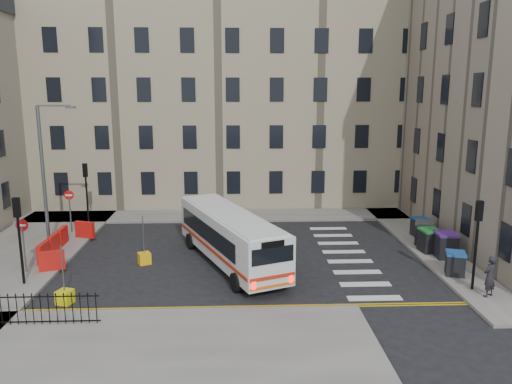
{
  "coord_description": "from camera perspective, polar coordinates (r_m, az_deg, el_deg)",
  "views": [
    {
      "loc": [
        -2.07,
        -26.34,
        9.05
      ],
      "look_at": [
        -0.88,
        2.83,
        3.0
      ],
      "focal_mm": 35.0,
      "sensor_mm": 36.0,
      "label": 1
    }
  ],
  "objects": [
    {
      "name": "wheelie_bin_b",
      "position": [
        28.78,
        20.85,
        -5.66
      ],
      "size": [
        1.14,
        1.29,
        1.37
      ],
      "rotation": [
        0.0,
        0.0,
        -0.05
      ],
      "color": "black",
      "rests_on": "pavement_east"
    },
    {
      "name": "wheelie_bin_d",
      "position": [
        30.83,
        18.67,
        -4.42
      ],
      "size": [
        1.42,
        1.5,
        1.32
      ],
      "rotation": [
        0.0,
        0.0,
        -0.39
      ],
      "color": "black",
      "rests_on": "pavement_east"
    },
    {
      "name": "pavement_east",
      "position": [
        33.51,
        17.1,
        -4.36
      ],
      "size": [
        2.4,
        26.0,
        0.15
      ],
      "primitive_type": "cube",
      "color": "slate",
      "rests_on": "ground"
    },
    {
      "name": "bollard_yellow",
      "position": [
        27.13,
        -12.64,
        -7.4
      ],
      "size": [
        0.8,
        0.8,
        0.6
      ],
      "primitive_type": "cube",
      "rotation": [
        0.0,
        0.0,
        0.44
      ],
      "color": "#F9B50D",
      "rests_on": "ground"
    },
    {
      "name": "no_entry_south",
      "position": [
        26.94,
        -25.1,
        -4.43
      ],
      "size": [
        0.6,
        0.08,
        3.0
      ],
      "color": "#595B5E",
      "rests_on": "pavement_west"
    },
    {
      "name": "ground",
      "position": [
        27.92,
        2.05,
        -7.21
      ],
      "size": [
        120.0,
        120.0,
        0.0
      ],
      "primitive_type": "plane",
      "color": "black",
      "rests_on": "ground"
    },
    {
      "name": "traffic_light_east",
      "position": [
        24.21,
        23.97,
        -4.12
      ],
      "size": [
        0.28,
        0.22,
        4.1
      ],
      "color": "black",
      "rests_on": "pavement_east"
    },
    {
      "name": "wheelie_bin_e",
      "position": [
        32.34,
        18.25,
        -3.81
      ],
      "size": [
        1.01,
        1.13,
        1.14
      ],
      "rotation": [
        0.0,
        0.0,
        0.12
      ],
      "color": "black",
      "rests_on": "pavement_east"
    },
    {
      "name": "traffic_light_nw",
      "position": [
        34.86,
        -18.85,
        0.86
      ],
      "size": [
        0.28,
        0.22,
        4.1
      ],
      "color": "black",
      "rests_on": "pavement_west"
    },
    {
      "name": "wheelie_bin_a",
      "position": [
        26.38,
        21.8,
        -7.57
      ],
      "size": [
        1.17,
        1.25,
        1.13
      ],
      "rotation": [
        0.0,
        0.0,
        -0.32
      ],
      "color": "black",
      "rests_on": "pavement_east"
    },
    {
      "name": "bus",
      "position": [
        26.08,
        -3.01,
        -4.97
      ],
      "size": [
        5.88,
        10.09,
        2.72
      ],
      "rotation": [
        0.0,
        0.0,
        0.39
      ],
      "color": "silver",
      "rests_on": "ground"
    },
    {
      "name": "traffic_light_sw",
      "position": [
        25.21,
        -25.5,
        -3.65
      ],
      "size": [
        0.28,
        0.22,
        4.1
      ],
      "color": "black",
      "rests_on": "pavement_west"
    },
    {
      "name": "bollard_chevron",
      "position": [
        23.34,
        -21.0,
        -11.13
      ],
      "size": [
        0.76,
        0.76,
        0.6
      ],
      "primitive_type": "cube",
      "rotation": [
        0.0,
        0.0,
        -0.32
      ],
      "color": "#D3D20C",
      "rests_on": "ground"
    },
    {
      "name": "roadworks_barriers",
      "position": [
        29.77,
        -21.49,
        -5.52
      ],
      "size": [
        1.66,
        6.26,
        1.0
      ],
      "color": "red",
      "rests_on": "pavement_west"
    },
    {
      "name": "pavement_north",
      "position": [
        36.28,
        -8.49,
        -2.74
      ],
      "size": [
        36.0,
        3.2,
        0.15
      ],
      "primitive_type": "cube",
      "color": "slate",
      "rests_on": "ground"
    },
    {
      "name": "no_entry_north",
      "position": [
        33.29,
        -20.54,
        -1.14
      ],
      "size": [
        0.6,
        0.08,
        3.0
      ],
      "color": "#595B5E",
      "rests_on": "pavement_west"
    },
    {
      "name": "streetlamp",
      "position": [
        30.74,
        -23.15,
        1.94
      ],
      "size": [
        0.5,
        0.22,
        8.14
      ],
      "color": "#595B5E",
      "rests_on": "pavement_west"
    },
    {
      "name": "pedestrian",
      "position": [
        24.17,
        25.15,
        -8.72
      ],
      "size": [
        0.81,
        0.73,
        1.85
      ],
      "primitive_type": "imported",
      "rotation": [
        0.0,
        0.0,
        3.7
      ],
      "color": "black",
      "rests_on": "pavement_east"
    },
    {
      "name": "terrace_north",
      "position": [
        42.13,
        -9.23,
        10.98
      ],
      "size": [
        38.3,
        10.8,
        17.2
      ],
      "color": "gray",
      "rests_on": "ground"
    },
    {
      "name": "pavement_sw",
      "position": [
        19.28,
        -17.63,
        -16.63
      ],
      "size": [
        20.0,
        6.0,
        0.15
      ],
      "primitive_type": "cube",
      "color": "slate",
      "rests_on": "ground"
    },
    {
      "name": "wheelie_bin_c",
      "position": [
        29.49,
        19.21,
        -5.22
      ],
      "size": [
        1.11,
        1.25,
        1.28
      ],
      "rotation": [
        0.0,
        0.0,
        0.09
      ],
      "color": "black",
      "rests_on": "pavement_east"
    },
    {
      "name": "pavement_west",
      "position": [
        31.15,
        -24.89,
        -6.16
      ],
      "size": [
        6.0,
        22.0,
        0.15
      ],
      "primitive_type": "cube",
      "color": "slate",
      "rests_on": "ground"
    }
  ]
}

